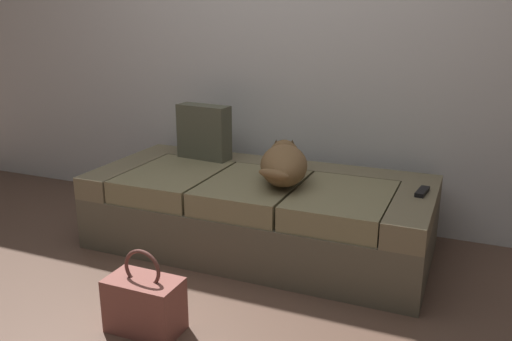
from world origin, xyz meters
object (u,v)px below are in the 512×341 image
object	(u,v)px
dog_tan	(284,163)
tv_remote	(422,192)
handbag	(145,304)
throw_pillow	(204,132)
couch	(259,212)

from	to	relation	value
dog_tan	tv_remote	distance (m)	0.74
tv_remote	dog_tan	bearing A→B (deg)	-166.59
handbag	tv_remote	bearing A→B (deg)	46.00
tv_remote	throw_pillow	size ratio (longest dim) A/B	0.44
handbag	couch	bearing A→B (deg)	82.96
couch	throw_pillow	xyz separation A→B (m)	(-0.48, 0.23, 0.39)
tv_remote	throw_pillow	bearing A→B (deg)	179.63
throw_pillow	handbag	bearing A→B (deg)	-73.73
dog_tan	handbag	distance (m)	1.08
throw_pillow	handbag	xyz separation A→B (m)	(0.35, -1.22, -0.47)
tv_remote	handbag	xyz separation A→B (m)	(-1.00, -1.04, -0.31)
dog_tan	throw_pillow	xyz separation A→B (m)	(-0.63, 0.26, 0.07)
couch	dog_tan	distance (m)	0.35
dog_tan	handbag	bearing A→B (deg)	-106.05
dog_tan	throw_pillow	world-z (taller)	throw_pillow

